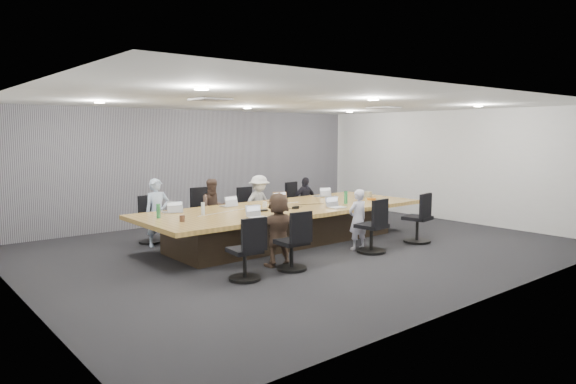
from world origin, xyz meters
TOP-DOWN VIEW (x-y plane):
  - floor at (0.00, 0.00)m, footprint 10.00×8.00m
  - ceiling at (0.00, 0.00)m, footprint 10.00×8.00m
  - wall_back at (0.00, 4.00)m, footprint 10.00×0.00m
  - wall_front at (0.00, -4.00)m, footprint 10.00×0.00m
  - wall_left at (-5.00, 0.00)m, footprint 0.00×8.00m
  - wall_right at (5.00, 0.00)m, footprint 0.00×8.00m
  - curtain at (0.00, 3.92)m, footprint 9.80×0.04m
  - conference_table at (0.00, 0.50)m, footprint 6.00×2.20m
  - chair_0 at (-2.14, 2.20)m, footprint 0.56×0.56m
  - chair_1 at (-0.85, 2.20)m, footprint 0.59×0.59m
  - chair_2 at (0.35, 2.20)m, footprint 0.53×0.53m
  - chair_3 at (1.72, 2.20)m, footprint 0.62×0.62m
  - chair_4 at (-2.16, -1.20)m, footprint 0.57×0.57m
  - chair_5 at (-1.24, -1.20)m, footprint 0.55×0.55m
  - chair_6 at (0.70, -1.20)m, footprint 0.63×0.63m
  - chair_7 at (2.10, -1.20)m, footprint 0.67×0.67m
  - person_0 at (-2.14, 1.85)m, footprint 0.52×0.37m
  - laptop_0 at (-2.14, 1.30)m, footprint 0.33×0.26m
  - person_1 at (-0.85, 1.85)m, footprint 0.70×0.60m
  - laptop_1 at (-0.85, 1.30)m, footprint 0.31×0.23m
  - person_2 at (0.35, 1.85)m, footprint 0.87×0.55m
  - laptop_2 at (0.35, 1.30)m, footprint 0.37×0.29m
  - person_3 at (1.72, 1.85)m, footprint 0.70×0.35m
  - laptop_3 at (1.72, 1.30)m, footprint 0.33×0.25m
  - person_5 at (-1.24, -0.85)m, footprint 1.21×0.60m
  - laptop_5 at (-1.24, -0.30)m, footprint 0.32×0.23m
  - person_6 at (0.70, -0.85)m, footprint 0.45×0.32m
  - laptop_6 at (0.70, -0.30)m, footprint 0.33×0.23m
  - bottle_green_left at (-2.59, 0.83)m, footprint 0.08×0.08m
  - bottle_green_right at (1.28, 0.04)m, footprint 0.08×0.08m
  - bottle_clear at (-1.80, 0.66)m, footprint 0.09×0.09m
  - cup_white_far at (-0.34, 0.73)m, footprint 0.09×0.09m
  - cup_white_near at (1.53, 0.59)m, footprint 0.09×0.09m
  - mug_brown at (-2.44, 0.24)m, footprint 0.11×0.11m
  - mic_left at (-0.68, 0.32)m, footprint 0.16×0.11m
  - mic_right at (-0.06, 0.60)m, footprint 0.14×0.09m
  - stapler at (-0.03, 0.13)m, footprint 0.15×0.06m
  - canvas_bag at (2.49, 0.51)m, footprint 0.27×0.23m
  - snack_packet at (2.18, 0.12)m, footprint 0.23×0.22m

SIDE VIEW (x-z plane):
  - floor at x=0.00m, z-range 0.00..0.00m
  - chair_0 at x=-2.14m, z-range 0.00..0.72m
  - chair_2 at x=0.35m, z-range 0.00..0.73m
  - chair_4 at x=-2.16m, z-range 0.00..0.77m
  - chair_5 at x=-1.24m, z-range 0.00..0.77m
  - chair_3 at x=1.72m, z-range 0.00..0.79m
  - conference_table at x=0.00m, z-range 0.03..0.77m
  - chair_6 at x=0.70m, z-range 0.00..0.84m
  - chair_7 at x=2.10m, z-range 0.00..0.85m
  - chair_1 at x=-0.85m, z-range 0.00..0.87m
  - person_3 at x=1.72m, z-range 0.00..1.16m
  - person_6 at x=0.70m, z-range 0.00..1.17m
  - person_5 at x=-1.24m, z-range 0.00..1.24m
  - person_1 at x=-0.85m, z-range 0.00..1.27m
  - person_2 at x=0.35m, z-range 0.00..1.27m
  - person_0 at x=-2.14m, z-range 0.00..1.34m
  - laptop_0 at x=-2.14m, z-range 0.74..0.76m
  - laptop_1 at x=-0.85m, z-range 0.74..0.76m
  - laptop_2 at x=0.35m, z-range 0.74..0.76m
  - laptop_3 at x=1.72m, z-range 0.74..0.76m
  - laptop_5 at x=-1.24m, z-range 0.74..0.76m
  - laptop_6 at x=0.70m, z-range 0.74..0.76m
  - mic_right at x=-0.06m, z-range 0.74..0.77m
  - mic_left at x=-0.68m, z-range 0.74..0.77m
  - snack_packet at x=2.18m, z-range 0.74..0.78m
  - stapler at x=-0.03m, z-range 0.74..0.79m
  - cup_white_near at x=1.53m, z-range 0.74..0.83m
  - cup_white_far at x=-0.34m, z-range 0.74..0.84m
  - mug_brown at x=-2.44m, z-range 0.74..0.85m
  - canvas_bag at x=2.49m, z-range 0.74..0.86m
  - bottle_clear at x=-1.80m, z-range 0.74..0.97m
  - bottle_green_left at x=-2.59m, z-range 0.74..0.99m
  - bottle_green_right at x=1.28m, z-range 0.74..1.01m
  - wall_back at x=0.00m, z-range 0.00..2.80m
  - wall_front at x=0.00m, z-range 0.00..2.80m
  - wall_left at x=-5.00m, z-range 0.00..2.80m
  - wall_right at x=5.00m, z-range 0.00..2.80m
  - curtain at x=0.00m, z-range 0.00..2.80m
  - ceiling at x=0.00m, z-range 2.80..2.80m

